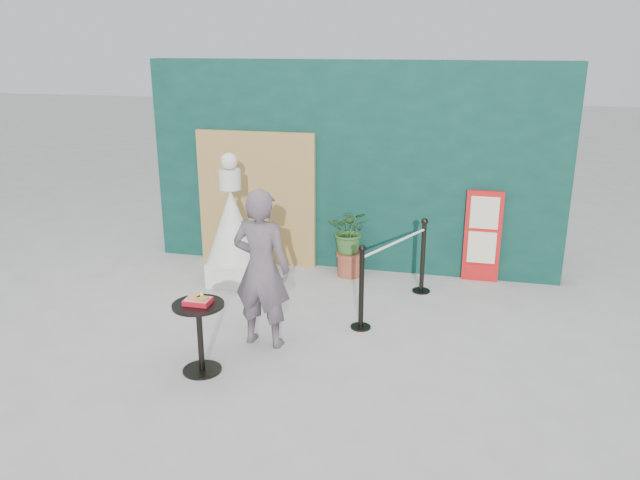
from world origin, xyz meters
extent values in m
plane|color=#ADAAA5|center=(0.00, 0.00, 0.00)|extent=(60.00, 60.00, 0.00)
cube|color=#0A2E2B|center=(0.00, 3.15, 1.50)|extent=(6.00, 0.30, 3.00)
cube|color=tan|center=(-1.40, 2.94, 1.00)|extent=(1.80, 0.08, 2.00)
imported|color=#625460|center=(-0.46, 0.39, 0.89)|extent=(0.69, 0.48, 1.78)
cube|color=red|center=(1.90, 2.96, 0.65)|extent=(0.50, 0.06, 1.30)
cube|color=beige|center=(1.90, 2.92, 1.00)|extent=(0.38, 0.02, 0.45)
cube|color=beige|center=(1.90, 2.92, 0.50)|extent=(0.38, 0.02, 0.45)
cube|color=red|center=(1.90, 2.92, 0.15)|extent=(0.38, 0.02, 0.18)
cube|color=white|center=(-1.45, 2.06, 0.17)|extent=(0.62, 0.62, 0.34)
cone|color=white|center=(-1.45, 2.06, 0.84)|extent=(0.72, 0.72, 1.01)
cylinder|color=silver|center=(-1.45, 2.06, 1.48)|extent=(0.29, 0.29, 0.27)
sphere|color=silver|center=(-1.45, 2.06, 1.72)|extent=(0.22, 0.22, 0.22)
cylinder|color=black|center=(-0.87, -0.35, 0.01)|extent=(0.40, 0.40, 0.02)
cylinder|color=black|center=(-0.87, -0.35, 0.36)|extent=(0.06, 0.06, 0.72)
cylinder|color=black|center=(-0.87, -0.35, 0.73)|extent=(0.52, 0.52, 0.03)
cube|color=red|center=(-0.87, -0.35, 0.78)|extent=(0.26, 0.19, 0.05)
cube|color=red|center=(-0.87, -0.35, 0.80)|extent=(0.24, 0.17, 0.00)
cube|color=#DDB751|center=(-0.91, -0.34, 0.82)|extent=(0.15, 0.14, 0.02)
cube|color=gold|center=(-0.82, -0.37, 0.82)|extent=(0.13, 0.13, 0.02)
cone|color=#FFFD43|center=(-0.85, -0.30, 0.83)|extent=(0.06, 0.06, 0.06)
cylinder|color=#984531|center=(0.07, 2.71, 0.15)|extent=(0.36, 0.36, 0.30)
cylinder|color=#965031|center=(0.07, 2.71, 0.32)|extent=(0.40, 0.40, 0.05)
imported|color=#315F28|center=(0.07, 2.71, 0.68)|extent=(0.59, 0.51, 0.66)
cylinder|color=black|center=(0.54, 1.03, 0.01)|extent=(0.24, 0.24, 0.02)
cylinder|color=black|center=(0.54, 1.03, 0.48)|extent=(0.06, 0.06, 0.96)
sphere|color=black|center=(0.54, 1.03, 0.99)|extent=(0.09, 0.09, 0.09)
cylinder|color=black|center=(1.14, 2.33, 0.01)|extent=(0.24, 0.24, 0.02)
cylinder|color=black|center=(1.14, 2.33, 0.48)|extent=(0.06, 0.06, 0.96)
sphere|color=black|center=(1.14, 2.33, 0.99)|extent=(0.09, 0.09, 0.09)
cylinder|color=white|center=(0.84, 1.68, 0.88)|extent=(0.63, 1.31, 0.03)
camera|label=1|loc=(1.66, -5.61, 3.24)|focal=35.00mm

